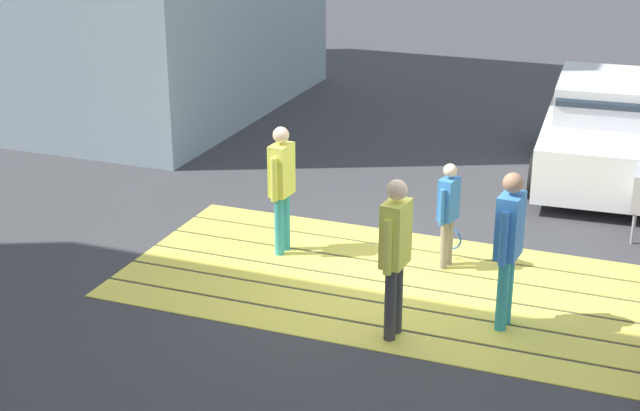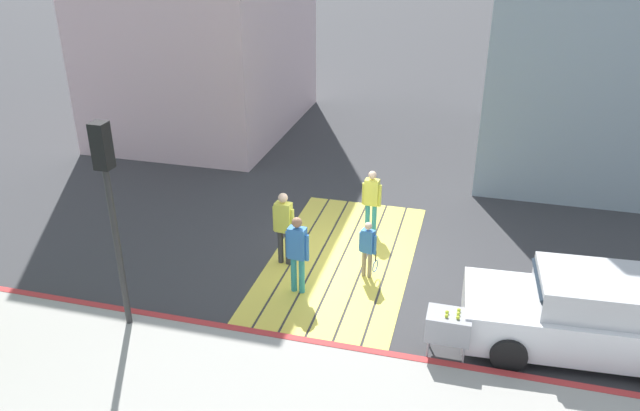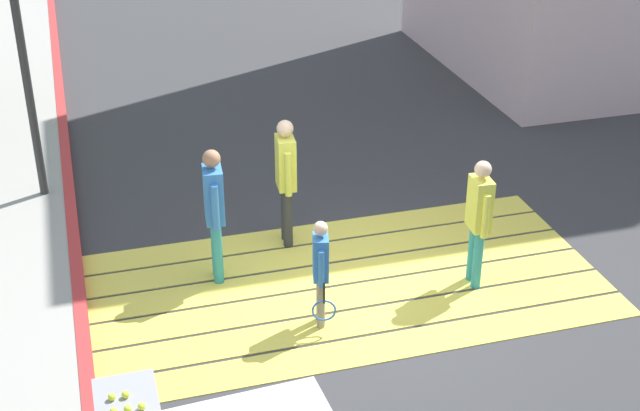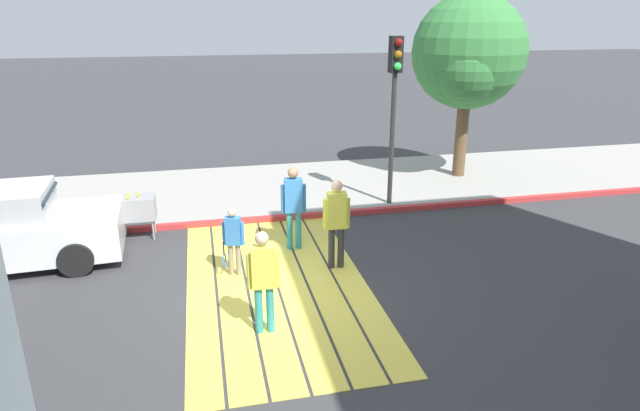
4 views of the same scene
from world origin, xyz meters
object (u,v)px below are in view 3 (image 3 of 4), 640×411
(pedestrian_adult_trailing, at_px, (286,173))
(pedestrian_child_with_racket, at_px, (321,268))
(pedestrian_adult_side, at_px, (214,206))
(pedestrian_adult_lead, at_px, (479,214))

(pedestrian_adult_trailing, relative_size, pedestrian_child_with_racket, 1.31)
(pedestrian_adult_side, bearing_deg, pedestrian_adult_trailing, 31.25)
(pedestrian_child_with_racket, bearing_deg, pedestrian_adult_trailing, 87.30)
(pedestrian_adult_side, height_order, pedestrian_child_with_racket, pedestrian_adult_side)
(pedestrian_adult_lead, xyz_separation_m, pedestrian_adult_side, (-3.06, 1.00, 0.05))
(pedestrian_adult_lead, height_order, pedestrian_child_with_racket, pedestrian_adult_lead)
(pedestrian_adult_lead, bearing_deg, pedestrian_adult_trailing, 140.47)
(pedestrian_child_with_racket, bearing_deg, pedestrian_adult_side, 126.31)
(pedestrian_child_with_racket, bearing_deg, pedestrian_adult_lead, 8.72)
(pedestrian_adult_trailing, distance_m, pedestrian_child_with_racket, 1.99)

